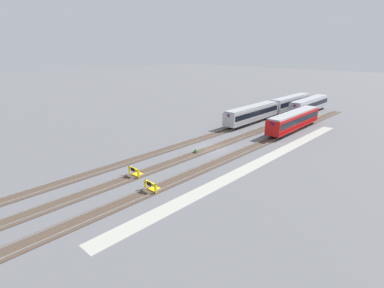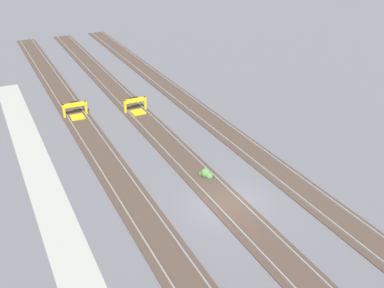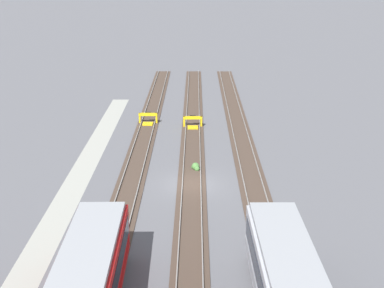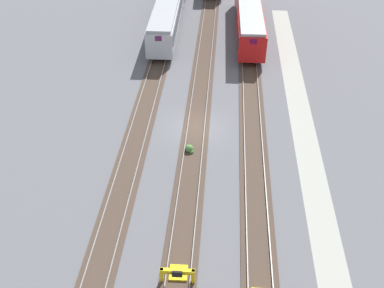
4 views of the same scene
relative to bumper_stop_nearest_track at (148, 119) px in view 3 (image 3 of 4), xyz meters
name	(u,v)px [view 3 (image 3 of 4)]	position (x,y,z in m)	size (l,w,h in m)	color
ground_plane	(192,185)	(16.38, 4.79, -0.51)	(400.00, 400.00, 0.00)	#5B5B60
service_walkway	(75,184)	(16.38, -4.31, -0.51)	(54.00, 2.00, 0.01)	#9E9E93
rail_track_nearest	(130,184)	(16.38, 0.00, -0.47)	(90.00, 2.23, 0.21)	#47382D
rail_track_near_inner	(192,184)	(16.38, 4.79, -0.47)	(90.00, 2.24, 0.21)	#47382D
rail_track_middle	(253,184)	(16.38, 9.57, -0.47)	(90.00, 2.23, 0.21)	#47382D
bumper_stop_nearest_track	(148,119)	(0.00, 0.00, 0.00)	(1.34, 2.00, 1.22)	gold
bumper_stop_near_inner_track	(193,123)	(1.26, 4.79, 0.00)	(1.36, 2.00, 1.22)	gold
weed_clump	(196,167)	(13.18, 5.10, -0.27)	(0.92, 0.70, 0.64)	#4C7F3D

